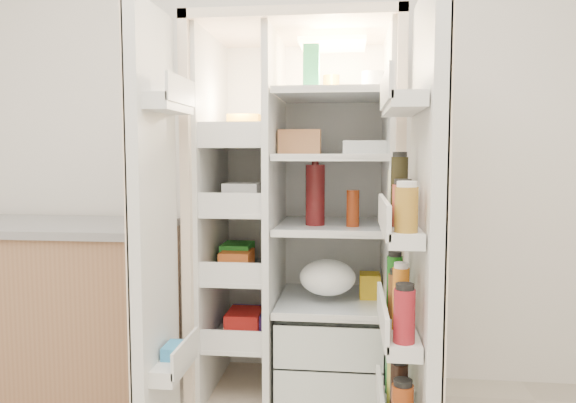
# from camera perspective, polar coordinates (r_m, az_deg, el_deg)

# --- Properties ---
(wall_back) EXTENTS (4.00, 0.02, 2.70)m
(wall_back) POSITION_cam_1_polar(r_m,az_deg,el_deg) (2.97, -1.49, 7.65)
(wall_back) COLOR white
(wall_back) RESTS_ON floor
(refrigerator) EXTENTS (0.93, 0.70, 1.80)m
(refrigerator) POSITION_cam_1_polar(r_m,az_deg,el_deg) (2.64, 1.57, -5.22)
(refrigerator) COLOR beige
(refrigerator) RESTS_ON floor
(freezer_door) EXTENTS (0.15, 0.40, 1.72)m
(freezer_door) POSITION_cam_1_polar(r_m,az_deg,el_deg) (2.15, -13.76, -3.81)
(freezer_door) COLOR silver
(freezer_door) RESTS_ON floor
(fridge_door) EXTENTS (0.17, 0.58, 1.72)m
(fridge_door) POSITION_cam_1_polar(r_m,az_deg,el_deg) (1.94, 13.59, -5.52)
(fridge_door) COLOR silver
(fridge_door) RESTS_ON floor
(kitchen_counter) EXTENTS (1.19, 0.63, 0.87)m
(kitchen_counter) POSITION_cam_1_polar(r_m,az_deg,el_deg) (3.10, -23.38, -9.95)
(kitchen_counter) COLOR #906748
(kitchen_counter) RESTS_ON floor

